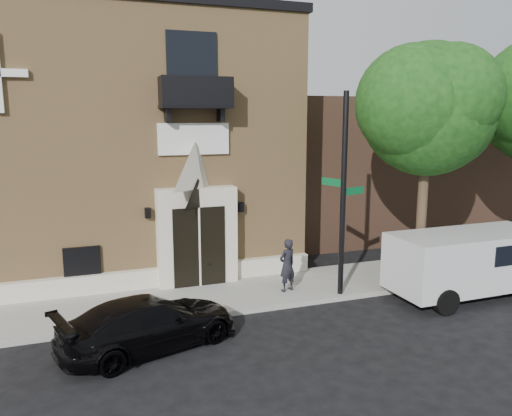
{
  "coord_description": "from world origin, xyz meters",
  "views": [
    {
      "loc": [
        -4.49,
        -12.86,
        5.61
      ],
      "look_at": [
        0.78,
        2.0,
        2.71
      ],
      "focal_mm": 35.0,
      "sensor_mm": 36.0,
      "label": 1
    }
  ],
  "objects_px": {
    "black_sedan": "(150,323)",
    "cargo_van": "(473,261)",
    "street_sign": "(343,195)",
    "pedestrian_near": "(287,265)",
    "dumpster": "(484,255)",
    "fire_hydrant": "(433,266)"
  },
  "relations": [
    {
      "from": "street_sign",
      "to": "dumpster",
      "type": "distance_m",
      "value": 6.26
    },
    {
      "from": "fire_hydrant",
      "to": "pedestrian_near",
      "type": "xyz_separation_m",
      "value": [
        -5.29,
        0.41,
        0.46
      ]
    },
    {
      "from": "street_sign",
      "to": "fire_hydrant",
      "type": "bearing_deg",
      "value": -12.68
    },
    {
      "from": "black_sedan",
      "to": "street_sign",
      "type": "relative_size",
      "value": 0.72
    },
    {
      "from": "dumpster",
      "to": "cargo_van",
      "type": "bearing_deg",
      "value": -143.41
    },
    {
      "from": "fire_hydrant",
      "to": "dumpster",
      "type": "relative_size",
      "value": 0.38
    },
    {
      "from": "pedestrian_near",
      "to": "street_sign",
      "type": "bearing_deg",
      "value": 132.81
    },
    {
      "from": "dumpster",
      "to": "pedestrian_near",
      "type": "bearing_deg",
      "value": 173.7
    },
    {
      "from": "black_sedan",
      "to": "fire_hydrant",
      "type": "distance_m",
      "value": 10.07
    },
    {
      "from": "cargo_van",
      "to": "street_sign",
      "type": "bearing_deg",
      "value": 161.89
    },
    {
      "from": "black_sedan",
      "to": "street_sign",
      "type": "distance_m",
      "value": 6.8
    },
    {
      "from": "street_sign",
      "to": "pedestrian_near",
      "type": "xyz_separation_m",
      "value": [
        -1.49,
        0.76,
        -2.28
      ]
    },
    {
      "from": "dumpster",
      "to": "fire_hydrant",
      "type": "bearing_deg",
      "value": 172.02
    },
    {
      "from": "street_sign",
      "to": "black_sedan",
      "type": "bearing_deg",
      "value": 175.93
    },
    {
      "from": "cargo_van",
      "to": "street_sign",
      "type": "distance_m",
      "value": 4.68
    },
    {
      "from": "street_sign",
      "to": "pedestrian_near",
      "type": "relative_size",
      "value": 3.67
    },
    {
      "from": "dumpster",
      "to": "street_sign",
      "type": "bearing_deg",
      "value": 179.92
    },
    {
      "from": "black_sedan",
      "to": "cargo_van",
      "type": "bearing_deg",
      "value": -106.43
    },
    {
      "from": "cargo_van",
      "to": "pedestrian_near",
      "type": "relative_size",
      "value": 3.03
    },
    {
      "from": "fire_hydrant",
      "to": "dumpster",
      "type": "xyz_separation_m",
      "value": [
        1.95,
        -0.23,
        0.29
      ]
    },
    {
      "from": "black_sedan",
      "to": "cargo_van",
      "type": "distance_m",
      "value": 10.09
    },
    {
      "from": "cargo_van",
      "to": "street_sign",
      "type": "xyz_separation_m",
      "value": [
        -3.99,
        1.26,
        2.11
      ]
    }
  ]
}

